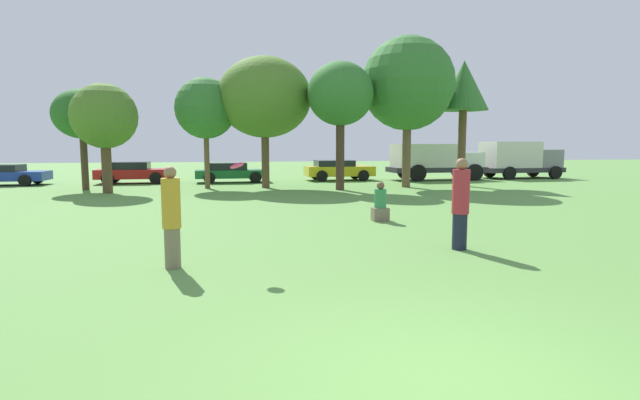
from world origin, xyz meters
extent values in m
plane|color=#5B8E42|center=(0.00, 0.00, 0.00)|extent=(120.00, 120.00, 0.00)
cylinder|color=#726651|center=(-2.94, 4.70, 0.35)|extent=(0.27, 0.27, 0.70)
cylinder|color=#BF8C26|center=(-2.94, 4.70, 1.13)|extent=(0.32, 0.32, 0.86)
sphere|color=#8C6647|center=(-2.94, 4.70, 1.66)|extent=(0.21, 0.21, 0.21)
cylinder|color=#191E33|center=(2.64, 5.21, 0.37)|extent=(0.30, 0.30, 0.74)
cylinder|color=#A52633|center=(2.64, 5.21, 1.19)|extent=(0.35, 0.35, 0.90)
sphere|color=#8C6647|center=(2.64, 5.21, 1.74)|extent=(0.24, 0.24, 0.24)
cylinder|color=#F21E72|center=(-1.82, 4.77, 1.76)|extent=(0.26, 0.24, 0.15)
cube|color=#726651|center=(2.18, 9.12, 0.19)|extent=(0.45, 0.37, 0.37)
cylinder|color=#337F4C|center=(2.18, 9.12, 0.63)|extent=(0.33, 0.33, 0.53)
sphere|color=brown|center=(2.18, 9.12, 1.00)|extent=(0.22, 0.22, 0.22)
cylinder|color=#473323|center=(-8.82, 20.82, 1.43)|extent=(0.32, 0.32, 2.86)
ellipsoid|color=#286023|center=(-8.82, 20.82, 3.59)|extent=(2.66, 2.66, 2.31)
cylinder|color=brown|center=(-7.39, 19.00, 1.31)|extent=(0.43, 0.43, 2.62)
sphere|color=#4C7528|center=(-7.39, 19.00, 3.41)|extent=(2.85, 2.85, 2.85)
cylinder|color=brown|center=(-3.12, 20.66, 1.55)|extent=(0.26, 0.26, 3.11)
sphere|color=#33702D|center=(-3.12, 20.66, 3.92)|extent=(2.97, 2.97, 2.97)
cylinder|color=brown|center=(-0.25, 20.50, 1.61)|extent=(0.38, 0.38, 3.22)
ellipsoid|color=#4C7528|center=(-0.25, 20.50, 4.48)|extent=(4.61, 4.61, 3.97)
cylinder|color=#473323|center=(3.17, 18.69, 1.84)|extent=(0.41, 0.41, 3.68)
ellipsoid|color=#33702D|center=(3.17, 18.69, 4.54)|extent=(3.12, 3.12, 2.99)
cylinder|color=brown|center=(6.82, 19.56, 1.96)|extent=(0.42, 0.42, 3.91)
sphere|color=#33702D|center=(6.82, 19.56, 5.19)|extent=(4.65, 4.65, 4.65)
cylinder|color=brown|center=(9.96, 19.83, 1.97)|extent=(0.41, 0.41, 3.93)
cone|color=#33702D|center=(9.96, 19.83, 5.20)|extent=(2.54, 2.54, 2.54)
cube|color=#1E389E|center=(-13.88, 24.47, 0.50)|extent=(4.26, 1.92, 0.49)
cylinder|color=black|center=(-12.59, 25.41, 0.30)|extent=(0.61, 0.23, 0.60)
cylinder|color=black|center=(-12.55, 23.59, 0.30)|extent=(0.61, 0.23, 0.60)
cube|color=red|center=(-7.31, 24.67, 0.54)|extent=(4.04, 1.85, 0.52)
cube|color=black|center=(-7.61, 24.66, 1.00)|extent=(2.23, 1.60, 0.41)
cylinder|color=black|center=(-6.10, 25.58, 0.33)|extent=(0.66, 0.18, 0.66)
cylinder|color=black|center=(-6.06, 23.82, 0.33)|extent=(0.66, 0.18, 0.66)
cylinder|color=black|center=(-8.57, 25.52, 0.33)|extent=(0.66, 0.18, 0.66)
cylinder|color=black|center=(-8.53, 23.76, 0.33)|extent=(0.66, 0.18, 0.66)
cube|color=#196633|center=(-1.90, 24.35, 0.50)|extent=(4.14, 1.79, 0.45)
cube|color=black|center=(-2.21, 24.35, 0.93)|extent=(2.29, 1.54, 0.40)
cylinder|color=black|center=(-0.65, 25.23, 0.32)|extent=(0.65, 0.19, 0.64)
cylinder|color=black|center=(-0.61, 23.54, 0.32)|extent=(0.65, 0.19, 0.64)
cylinder|color=black|center=(-3.19, 25.16, 0.32)|extent=(0.65, 0.19, 0.64)
cylinder|color=black|center=(-3.15, 23.48, 0.32)|extent=(0.65, 0.19, 0.64)
cube|color=gold|center=(4.52, 24.92, 0.57)|extent=(4.14, 1.99, 0.58)
cube|color=black|center=(4.21, 24.91, 1.05)|extent=(2.29, 1.72, 0.36)
cylinder|color=black|center=(5.77, 25.89, 0.33)|extent=(0.67, 0.20, 0.66)
cylinder|color=black|center=(5.81, 24.01, 0.33)|extent=(0.67, 0.20, 0.66)
cylinder|color=black|center=(3.23, 25.83, 0.33)|extent=(0.67, 0.20, 0.66)
cylinder|color=black|center=(3.28, 23.95, 0.33)|extent=(0.67, 0.20, 0.66)
cube|color=#2D2D33|center=(10.48, 24.16, 0.65)|extent=(5.93, 2.13, 0.30)
cube|color=silver|center=(12.30, 24.20, 1.25)|extent=(1.93, 1.93, 0.90)
cube|color=beige|center=(9.66, 24.14, 1.50)|extent=(3.70, 2.07, 1.41)
cylinder|color=black|center=(12.52, 25.20, 0.50)|extent=(1.00, 0.29, 1.00)
cylinder|color=black|center=(12.56, 23.22, 0.50)|extent=(1.00, 0.29, 1.00)
cylinder|color=black|center=(8.84, 25.11, 0.50)|extent=(1.00, 0.29, 1.00)
cylinder|color=black|center=(8.89, 23.13, 0.50)|extent=(1.00, 0.29, 1.00)
cube|color=#2D2D33|center=(16.49, 24.74, 0.56)|extent=(5.27, 2.36, 0.30)
cube|color=slate|center=(18.11, 24.78, 1.28)|extent=(1.72, 2.16, 1.15)
cube|color=beige|center=(15.76, 24.72, 1.53)|extent=(3.29, 2.32, 1.65)
cylinder|color=black|center=(18.29, 25.90, 0.41)|extent=(0.82, 0.29, 0.81)
cylinder|color=black|center=(18.35, 23.67, 0.41)|extent=(0.82, 0.29, 0.81)
cylinder|color=black|center=(15.03, 25.82, 0.41)|extent=(0.82, 0.29, 0.81)
cylinder|color=black|center=(15.09, 23.59, 0.41)|extent=(0.82, 0.29, 0.81)
camera|label=1|loc=(-1.90, -3.81, 2.11)|focal=27.07mm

